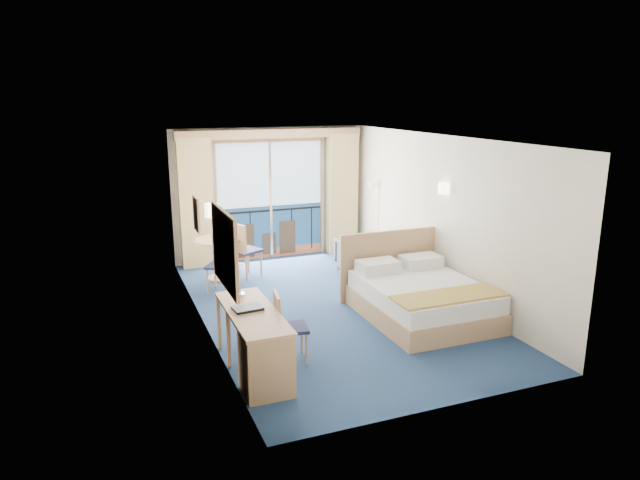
{
  "coord_description": "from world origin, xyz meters",
  "views": [
    {
      "loc": [
        -3.31,
        -7.97,
        3.31
      ],
      "look_at": [
        -0.09,
        0.2,
        1.09
      ],
      "focal_mm": 32.0,
      "sensor_mm": 36.0,
      "label": 1
    }
  ],
  "objects_px": {
    "table_chair_a": "(243,247)",
    "bed": "(420,297)",
    "floor_lamp": "(372,201)",
    "round_table": "(219,249)",
    "nightstand": "(413,272)",
    "desk_chair": "(286,323)",
    "armchair": "(358,255)",
    "desk": "(263,353)",
    "table_chair_b": "(222,260)"
  },
  "relations": [
    {
      "from": "table_chair_a",
      "to": "table_chair_b",
      "type": "height_order",
      "value": "table_chair_a"
    },
    {
      "from": "desk",
      "to": "table_chair_b",
      "type": "height_order",
      "value": "table_chair_b"
    },
    {
      "from": "bed",
      "to": "table_chair_b",
      "type": "xyz_separation_m",
      "value": [
        -2.57,
        2.33,
        0.23
      ]
    },
    {
      "from": "bed",
      "to": "armchair",
      "type": "xyz_separation_m",
      "value": [
        0.11,
        2.49,
        0.0
      ]
    },
    {
      "from": "desk_chair",
      "to": "table_chair_b",
      "type": "distance_m",
      "value": 3.03
    },
    {
      "from": "floor_lamp",
      "to": "round_table",
      "type": "relative_size",
      "value": 1.91
    },
    {
      "from": "floor_lamp",
      "to": "round_table",
      "type": "bearing_deg",
      "value": -177.19
    },
    {
      "from": "bed",
      "to": "table_chair_a",
      "type": "distance_m",
      "value": 3.56
    },
    {
      "from": "armchair",
      "to": "desk",
      "type": "bearing_deg",
      "value": 43.5
    },
    {
      "from": "table_chair_a",
      "to": "nightstand",
      "type": "bearing_deg",
      "value": -148.39
    },
    {
      "from": "desk",
      "to": "round_table",
      "type": "distance_m",
      "value": 4.26
    },
    {
      "from": "nightstand",
      "to": "armchair",
      "type": "bearing_deg",
      "value": 112.17
    },
    {
      "from": "desk_chair",
      "to": "armchair",
      "type": "bearing_deg",
      "value": -29.63
    },
    {
      "from": "round_table",
      "to": "table_chair_a",
      "type": "relative_size",
      "value": 0.81
    },
    {
      "from": "bed",
      "to": "round_table",
      "type": "distance_m",
      "value": 3.89
    },
    {
      "from": "table_chair_b",
      "to": "floor_lamp",
      "type": "bearing_deg",
      "value": 47.12
    },
    {
      "from": "floor_lamp",
      "to": "desk_chair",
      "type": "bearing_deg",
      "value": -129.15
    },
    {
      "from": "bed",
      "to": "desk",
      "type": "bearing_deg",
      "value": -156.09
    },
    {
      "from": "nightstand",
      "to": "round_table",
      "type": "relative_size",
      "value": 0.64
    },
    {
      "from": "bed",
      "to": "table_chair_b",
      "type": "height_order",
      "value": "bed"
    },
    {
      "from": "nightstand",
      "to": "armchair",
      "type": "height_order",
      "value": "armchair"
    },
    {
      "from": "bed",
      "to": "desk",
      "type": "height_order",
      "value": "bed"
    },
    {
      "from": "armchair",
      "to": "round_table",
      "type": "bearing_deg",
      "value": -18.92
    },
    {
      "from": "nightstand",
      "to": "desk",
      "type": "distance_m",
      "value": 4.29
    },
    {
      "from": "floor_lamp",
      "to": "desk_chair",
      "type": "height_order",
      "value": "floor_lamp"
    },
    {
      "from": "armchair",
      "to": "desk_chair",
      "type": "distance_m",
      "value": 4.06
    },
    {
      "from": "nightstand",
      "to": "floor_lamp",
      "type": "xyz_separation_m",
      "value": [
        0.11,
        1.9,
        0.95
      ]
    },
    {
      "from": "table_chair_a",
      "to": "table_chair_b",
      "type": "xyz_separation_m",
      "value": [
        -0.52,
        -0.57,
        -0.04
      ]
    },
    {
      "from": "floor_lamp",
      "to": "table_chair_a",
      "type": "distance_m",
      "value": 2.86
    },
    {
      "from": "table_chair_a",
      "to": "bed",
      "type": "bearing_deg",
      "value": -171.37
    },
    {
      "from": "floor_lamp",
      "to": "table_chair_a",
      "type": "bearing_deg",
      "value": -174.97
    },
    {
      "from": "table_chair_a",
      "to": "table_chair_b",
      "type": "distance_m",
      "value": 0.77
    },
    {
      "from": "bed",
      "to": "desk_chair",
      "type": "distance_m",
      "value": 2.5
    },
    {
      "from": "table_chair_a",
      "to": "table_chair_b",
      "type": "relative_size",
      "value": 1.07
    },
    {
      "from": "bed",
      "to": "nightstand",
      "type": "bearing_deg",
      "value": 63.43
    },
    {
      "from": "bed",
      "to": "nightstand",
      "type": "height_order",
      "value": "bed"
    },
    {
      "from": "desk_chair",
      "to": "table_chair_b",
      "type": "xyz_separation_m",
      "value": [
        -0.17,
        3.03,
        0.03
      ]
    },
    {
      "from": "bed",
      "to": "floor_lamp",
      "type": "height_order",
      "value": "floor_lamp"
    },
    {
      "from": "bed",
      "to": "table_chair_b",
      "type": "distance_m",
      "value": 3.47
    },
    {
      "from": "floor_lamp",
      "to": "round_table",
      "type": "xyz_separation_m",
      "value": [
        -3.22,
        -0.16,
        -0.65
      ]
    },
    {
      "from": "armchair",
      "to": "desk",
      "type": "relative_size",
      "value": 0.42
    },
    {
      "from": "desk_chair",
      "to": "bed",
      "type": "bearing_deg",
      "value": -65.21
    },
    {
      "from": "armchair",
      "to": "floor_lamp",
      "type": "relative_size",
      "value": 0.44
    },
    {
      "from": "desk_chair",
      "to": "table_chair_a",
      "type": "bearing_deg",
      "value": 3.0
    },
    {
      "from": "armchair",
      "to": "table_chair_b",
      "type": "xyz_separation_m",
      "value": [
        -2.68,
        -0.16,
        0.23
      ]
    },
    {
      "from": "bed",
      "to": "desk_chair",
      "type": "height_order",
      "value": "bed"
    },
    {
      "from": "armchair",
      "to": "table_chair_b",
      "type": "distance_m",
      "value": 2.69
    },
    {
      "from": "table_chair_b",
      "to": "table_chair_a",
      "type": "bearing_deg",
      "value": 80.6
    },
    {
      "from": "nightstand",
      "to": "desk_chair",
      "type": "height_order",
      "value": "desk_chair"
    },
    {
      "from": "table_chair_a",
      "to": "armchair",
      "type": "bearing_deg",
      "value": -127.24
    }
  ]
}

